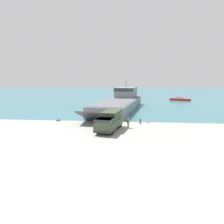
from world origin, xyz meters
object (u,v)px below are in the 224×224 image
Objects in this scene: soldier_on_ramp at (128,122)px; moored_boat_a at (180,99)px; military_truck at (110,121)px; mooring_bollard at (140,121)px; landing_craft at (121,101)px.

soldier_on_ramp is 52.32m from moored_boat_a.
moored_boat_a is at bearing 167.58° from military_truck.
soldier_on_ramp is at bearing 4.26° from moored_boat_a.
moored_boat_a reaches higher than mooring_bollard.
soldier_on_ramp is (2.84, 1.83, -0.54)m from military_truck.
military_truck is 7.62m from mooring_bollard.
landing_craft reaches higher than military_truck.
landing_craft is at bearing 135.30° from soldier_on_ramp.
landing_craft is 4.73× the size of military_truck.
landing_craft reaches higher than soldier_on_ramp.
landing_craft reaches higher than mooring_bollard.
mooring_bollard is at bearing 4.98° from moored_boat_a.
mooring_bollard is at bearing 149.30° from military_truck.
moored_boat_a is (18.05, 49.10, -0.37)m from soldier_on_ramp.
military_truck reaches higher than moored_boat_a.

